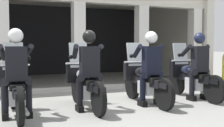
% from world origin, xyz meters
% --- Properties ---
extents(ground_plane, '(80.00, 80.00, 0.00)m').
position_xyz_m(ground_plane, '(0.00, 3.00, 0.00)').
color(ground_plane, gray).
extents(station_building, '(9.62, 5.14, 3.15)m').
position_xyz_m(station_building, '(-0.02, 5.32, 2.01)').
color(station_building, black).
rests_on(station_building, ground).
extents(kerb_strip, '(9.12, 0.24, 0.12)m').
position_xyz_m(kerb_strip, '(-0.02, 2.26, 0.06)').
color(kerb_strip, '#B7B5AD').
rests_on(kerb_strip, ground).
extents(motorcycle_far_left, '(0.62, 2.04, 1.35)m').
position_xyz_m(motorcycle_far_left, '(-2.05, -0.08, 0.50)').
color(motorcycle_far_left, black).
rests_on(motorcycle_far_left, ground).
extents(police_officer_far_left, '(0.63, 0.61, 1.58)m').
position_xyz_m(police_officer_far_left, '(-2.05, -0.37, 0.94)').
color(police_officer_far_left, black).
rests_on(police_officer_far_left, ground).
extents(motorcycle_center_left, '(0.62, 2.04, 1.35)m').
position_xyz_m(motorcycle_center_left, '(-0.68, 0.01, 0.50)').
color(motorcycle_center_left, black).
rests_on(motorcycle_center_left, ground).
extents(police_officer_center_left, '(0.63, 0.61, 1.58)m').
position_xyz_m(police_officer_center_left, '(-0.68, -0.27, 0.94)').
color(police_officer_center_left, black).
rests_on(police_officer_center_left, ground).
extents(motorcycle_center_right, '(0.62, 2.04, 1.35)m').
position_xyz_m(motorcycle_center_right, '(0.69, -0.02, 0.50)').
color(motorcycle_center_right, black).
rests_on(motorcycle_center_right, ground).
extents(police_officer_center_right, '(0.63, 0.61, 1.58)m').
position_xyz_m(police_officer_center_right, '(0.68, -0.31, 0.94)').
color(police_officer_center_right, black).
rests_on(police_officer_center_right, ground).
extents(motorcycle_far_right, '(0.62, 2.04, 1.35)m').
position_xyz_m(motorcycle_far_right, '(2.05, 0.11, 0.50)').
color(motorcycle_far_right, black).
rests_on(motorcycle_far_right, ground).
extents(police_officer_far_right, '(0.63, 0.61, 1.58)m').
position_xyz_m(police_officer_far_right, '(2.05, -0.18, 0.94)').
color(police_officer_far_right, black).
rests_on(police_officer_far_right, ground).
extents(bollard_kerbside, '(0.14, 0.14, 1.01)m').
position_xyz_m(bollard_kerbside, '(4.78, 1.87, 0.50)').
color(bollard_kerbside, yellow).
rests_on(bollard_kerbside, ground).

